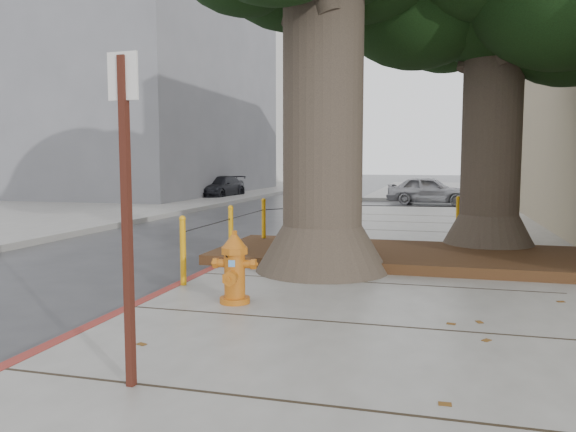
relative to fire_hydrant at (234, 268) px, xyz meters
name	(u,v)px	position (x,y,z in m)	size (l,w,h in m)	color
ground	(298,333)	(0.89, -0.47, -0.57)	(140.00, 140.00, 0.00)	#28282B
sidewalk_far	(519,191)	(6.89, 29.53, -0.49)	(16.00, 20.00, 0.15)	slate
curb_red	(214,272)	(-1.11, 2.03, -0.49)	(0.14, 26.00, 0.16)	maroon
planter_bed	(406,256)	(1.79, 3.43, -0.34)	(6.40, 2.60, 0.16)	black
building_far_grey	(128,84)	(-14.11, 21.53, 5.43)	(12.00, 16.00, 12.00)	slate
building_far_white	(239,101)	(-16.11, 44.53, 6.93)	(12.00, 18.00, 15.00)	silver
bollard_ring	(310,224)	(0.03, 3.90, 0.09)	(3.79, 5.39, 0.95)	orange
fire_hydrant	(234,268)	(0.00, 0.00, 0.00)	(0.45, 0.41, 0.86)	#C36314
signpost	(126,201)	(0.12, -2.51, 0.96)	(0.24, 0.06, 2.44)	#471911
car_silver	(429,190)	(1.91, 18.22, 0.02)	(1.40, 3.48, 1.18)	#9C9CA1
car_dark	(219,187)	(-8.06, 19.44, -0.02)	(1.53, 3.77, 1.09)	black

